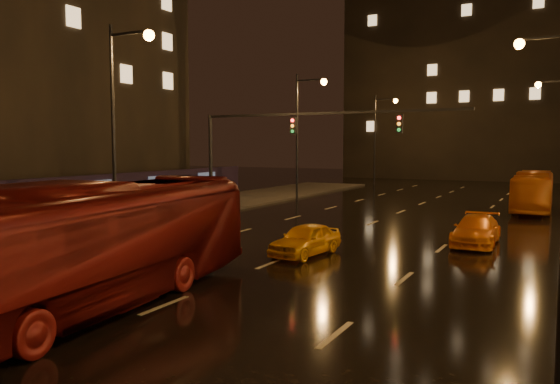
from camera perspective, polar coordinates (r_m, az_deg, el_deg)
name	(u,v)px	position (r m, az deg, el deg)	size (l,w,h in m)	color
ground	(361,228)	(29.34, 8.41, -3.72)	(140.00, 140.00, 0.00)	black
sidewalk_left	(103,222)	(32.42, -17.98, -2.96)	(7.00, 70.00, 0.15)	#38332D
building_distant	(524,42)	(80.76, 24.11, 14.15)	(44.00, 16.00, 36.00)	black
hoarding_left	(12,203)	(33.18, -26.23, -1.00)	(0.30, 46.00, 2.50)	black
traffic_signal	(277,139)	(31.05, -0.37, 5.57)	(15.31, 0.32, 6.20)	black
streetlight_right	(527,9)	(9.66, 24.41, 17.00)	(2.64, 0.50, 10.00)	black
bus_red	(91,245)	(15.32, -19.11, -5.30)	(2.87, 12.25, 3.41)	#5B0E0D
bus_curb	(533,191)	(40.04, 24.94, 0.07)	(2.24, 9.56, 2.66)	#AC4B11
taxi_near	(305,239)	(21.72, 2.67, -4.98)	(1.49, 3.71, 1.27)	#F7A617
taxi_far	(476,230)	(25.54, 19.82, -3.78)	(1.78, 4.38, 1.27)	orange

